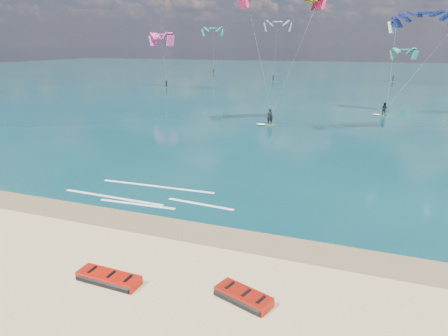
% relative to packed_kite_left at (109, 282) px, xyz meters
% --- Properties ---
extents(ground, '(320.00, 320.00, 0.00)m').
position_rel_packed_kite_left_xyz_m(ground, '(-2.63, 42.28, 0.00)').
color(ground, tan).
rests_on(ground, ground).
extents(wet_sand_strip, '(320.00, 2.40, 0.01)m').
position_rel_packed_kite_left_xyz_m(wet_sand_strip, '(-2.63, 5.28, 0.00)').
color(wet_sand_strip, brown).
rests_on(wet_sand_strip, ground).
extents(sea, '(320.00, 200.00, 0.04)m').
position_rel_packed_kite_left_xyz_m(sea, '(-2.63, 106.28, 0.02)').
color(sea, '#0B323C').
rests_on(sea, ground).
extents(packed_kite_left, '(2.88, 1.27, 0.43)m').
position_rel_packed_kite_left_xyz_m(packed_kite_left, '(0.00, 0.00, 0.00)').
color(packed_kite_left, '#B51609').
rests_on(packed_kite_left, ground).
extents(packed_kite_mid, '(2.64, 1.91, 0.44)m').
position_rel_packed_kite_left_xyz_m(packed_kite_mid, '(5.40, 0.69, 0.00)').
color(packed_kite_mid, '#9C150A').
rests_on(packed_kite_mid, ground).
extents(kitesurfer_main, '(9.16, 9.80, 16.00)m').
position_rel_packed_kite_left_xyz_m(kitesurfer_main, '(-0.53, 30.05, 8.31)').
color(kitesurfer_main, gold).
rests_on(kitesurfer_main, sea).
extents(kitesurfer_far, '(9.69, 5.71, 13.92)m').
position_rel_packed_kite_left_xyz_m(kitesurfer_far, '(12.48, 43.23, 7.40)').
color(kitesurfer_far, '#BA921B').
rests_on(kitesurfer_far, sea).
extents(shoreline_foam, '(11.20, 3.62, 0.01)m').
position_rel_packed_kite_left_xyz_m(shoreline_foam, '(-3.36, 8.67, 0.04)').
color(shoreline_foam, white).
rests_on(shoreline_foam, ground).
extents(distant_kites, '(71.13, 42.81, 13.79)m').
position_rel_packed_kite_left_xyz_m(distant_kites, '(-4.15, 83.14, 5.71)').
color(distant_kites, '#348F72').
rests_on(distant_kites, ground).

